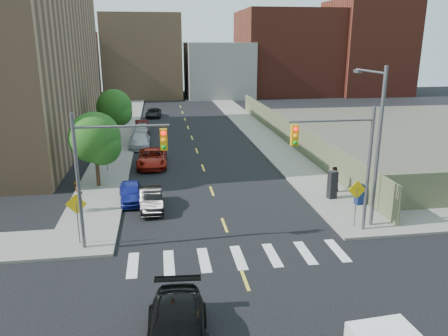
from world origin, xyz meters
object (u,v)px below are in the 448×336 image
object	(u,v)px
parked_car_blue	(131,192)
parked_car_white	(142,129)
payphone	(332,185)
parked_car_silver	(140,140)
parked_car_maroon	(142,127)
pedestrian_east	(334,179)
pedestrian_west	(79,196)
black_sedan	(176,334)
mailbox	(360,194)
parked_car_black	(151,199)
parked_car_red	(152,158)
parked_car_grey	(153,113)

from	to	relation	value
parked_car_blue	parked_car_white	world-z (taller)	parked_car_white
payphone	parked_car_silver	bearing A→B (deg)	114.83
parked_car_maroon	pedestrian_east	bearing A→B (deg)	-62.54
pedestrian_west	pedestrian_east	distance (m)	16.83
parked_car_white	payphone	bearing A→B (deg)	-57.15
black_sedan	pedestrian_west	world-z (taller)	pedestrian_west
parked_car_blue	pedestrian_east	bearing A→B (deg)	-7.64
black_sedan	mailbox	xyz separation A→B (m)	(12.23, 12.13, 0.06)
parked_car_blue	parked_car_black	distance (m)	1.98
parked_car_white	payphone	xyz separation A→B (m)	(13.18, -23.47, 0.40)
parked_car_black	parked_car_white	xyz separation A→B (m)	(-1.30, 23.29, 0.03)
mailbox	pedestrian_west	size ratio (longest dim) A/B	0.71
black_sedan	pedestrian_west	bearing A→B (deg)	115.54
parked_car_blue	payphone	world-z (taller)	payphone
pedestrian_west	parked_car_red	bearing A→B (deg)	-26.44
parked_car_blue	parked_car_red	world-z (taller)	parked_car_red
parked_car_black	pedestrian_west	distance (m)	4.34
parked_car_grey	pedestrian_east	size ratio (longest dim) A/B	2.47
mailbox	pedestrian_west	distance (m)	17.60
parked_car_red	parked_car_grey	world-z (taller)	parked_car_red
parked_car_red	mailbox	xyz separation A→B (m)	(13.23, -11.48, 0.09)
parked_car_maroon	parked_car_black	bearing A→B (deg)	-89.87
parked_car_silver	pedestrian_east	size ratio (longest dim) A/B	2.79
parked_car_white	mailbox	distance (m)	28.72
parked_car_blue	parked_car_red	xyz separation A→B (m)	(1.30, 8.50, 0.09)
parked_car_blue	black_sedan	size ratio (longest dim) A/B	0.72
parked_car_silver	mailbox	size ratio (longest dim) A/B	3.60
parked_car_silver	black_sedan	world-z (taller)	black_sedan
parked_car_black	black_sedan	bearing A→B (deg)	-88.62
parked_car_white	pedestrian_east	bearing A→B (deg)	-54.68
parked_car_black	payphone	bearing A→B (deg)	-3.72
parked_car_black	pedestrian_west	xyz separation A→B (m)	(-4.31, -0.11, 0.47)
parked_car_blue	payphone	bearing A→B (deg)	-13.10
black_sedan	pedestrian_east	bearing A→B (deg)	56.04
parked_car_maroon	pedestrian_east	xyz separation A→B (m)	(13.77, -23.52, 0.34)
parked_car_blue	parked_car_silver	world-z (taller)	parked_car_silver
parked_car_red	parked_car_maroon	xyz separation A→B (m)	(-1.30, 14.58, -0.03)
parked_car_black	black_sedan	world-z (taller)	black_sedan
parked_car_red	mailbox	size ratio (longest dim) A/B	3.81
pedestrian_east	black_sedan	bearing A→B (deg)	30.43
parked_car_grey	black_sedan	xyz separation A→B (m)	(1.03, -48.84, 0.15)
pedestrian_east	parked_car_red	bearing A→B (deg)	-57.16
mailbox	parked_car_blue	bearing A→B (deg)	158.39
black_sedan	payphone	xyz separation A→B (m)	(10.88, 13.43, 0.31)
parked_car_white	mailbox	bearing A→B (deg)	-56.07
parked_car_black	mailbox	size ratio (longest dim) A/B	2.87
parked_car_black	mailbox	distance (m)	13.32
parked_car_white	parked_car_grey	distance (m)	12.01
parked_car_maroon	mailbox	world-z (taller)	mailbox
payphone	parked_car_blue	bearing A→B (deg)	160.30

